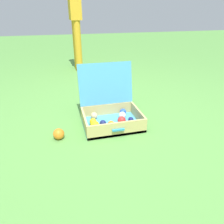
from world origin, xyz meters
name	(u,v)px	position (x,y,z in m)	size (l,w,h in m)	color
ground_plane	(110,125)	(0.00, 0.00, 0.00)	(16.00, 16.00, 0.00)	#569342
open_suitcase	(110,112)	(0.02, 0.05, 0.12)	(0.55, 0.54, 0.55)	#4799C6
stray_ball_on_grass	(59,134)	(-0.48, -0.12, 0.05)	(0.10, 0.10, 0.10)	orange
bystander_person	(75,15)	(-0.05, 2.14, 0.92)	(0.22, 0.33, 1.60)	gold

